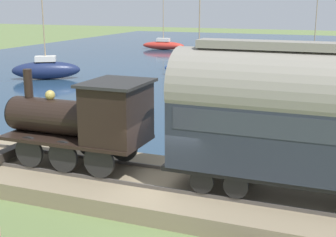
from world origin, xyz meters
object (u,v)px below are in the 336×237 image
Objects in this scene: sailboat_navy at (46,69)px; sailboat_blue at (199,69)px; rowboat_far_out at (213,118)px; rowboat_mid_harbor at (303,123)px; sailboat_black at (313,58)px; passenger_coach at (311,115)px; sailboat_red at (163,45)px; steam_locomotive at (87,118)px.

sailboat_navy is 13.06m from sailboat_blue.
rowboat_mid_harbor is at bearing -119.54° from rowboat_far_out.
sailboat_black is 0.94× the size of sailboat_blue.
sailboat_blue is (24.99, 11.42, -2.52)m from passenger_coach.
rowboat_far_out is at bearing -147.66° from sailboat_navy.
sailboat_black is 27.38m from rowboat_mid_harbor.
sailboat_black reaches higher than rowboat_mid_harbor.
steam_locomotive is at bearing -166.05° from sailboat_red.
rowboat_far_out is (-8.75, -17.18, -0.64)m from sailboat_navy.
sailboat_navy is 3.03× the size of rowboat_far_out.
steam_locomotive is 0.65× the size of sailboat_black.
steam_locomotive is 2.15× the size of rowboat_far_out.
sailboat_red is 2.66× the size of rowboat_mid_harbor.
rowboat_mid_harbor is at bearing -30.91° from steam_locomotive.
passenger_coach is 12.28m from rowboat_far_out.
sailboat_red is at bearing -7.65° from rowboat_far_out.
sailboat_red is 41.79m from rowboat_mid_harbor.
sailboat_black reaches higher than sailboat_navy.
sailboat_blue is 24.23m from sailboat_red.
sailboat_navy is 0.86× the size of sailboat_blue.
passenger_coach is 27.59m from sailboat_blue.
sailboat_navy is at bearing 117.59° from sailboat_blue.
sailboat_blue is 3.52× the size of rowboat_far_out.
passenger_coach is (0.00, -7.52, 0.76)m from steam_locomotive.
passenger_coach is 1.21× the size of sailboat_red.
rowboat_far_out is at bearing -158.98° from sailboat_red.
rowboat_mid_harbor is (10.69, -6.40, -2.19)m from steam_locomotive.
sailboat_blue is 1.33× the size of sailboat_red.
sailboat_black reaches higher than steam_locomotive.
sailboat_black reaches higher than passenger_coach.
steam_locomotive is 0.71× the size of sailboat_navy.
sailboat_blue is 3.53× the size of rowboat_mid_harbor.
sailboat_navy is at bearing 175.55° from sailboat_red.
sailboat_navy is 27.00m from sailboat_red.
sailboat_black is at bearing -39.83° from rowboat_far_out.
sailboat_black is 1.24× the size of sailboat_red.
rowboat_mid_harbor reaches higher than rowboat_far_out.
sailboat_blue is (5.89, -11.66, -0.13)m from sailboat_navy.
rowboat_mid_harbor is (-35.41, -22.20, -0.36)m from sailboat_red.
sailboat_navy is 19.29m from rowboat_far_out.
rowboat_far_out is (10.34, -1.63, -2.27)m from steam_locomotive.
sailboat_red is at bearing 64.66° from sailboat_black.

